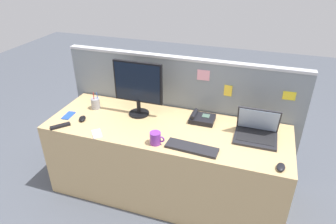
% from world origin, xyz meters
% --- Properties ---
extents(ground_plane, '(10.00, 10.00, 0.00)m').
position_xyz_m(ground_plane, '(0.00, 0.00, 0.00)').
color(ground_plane, '#4C515B').
extents(desk, '(2.13, 0.74, 0.74)m').
position_xyz_m(desk, '(0.00, 0.00, 0.37)').
color(desk, tan).
rests_on(desk, ground_plane).
extents(cubicle_divider, '(2.30, 0.08, 1.25)m').
position_xyz_m(cubicle_divider, '(0.00, 0.41, 0.63)').
color(cubicle_divider, gray).
rests_on(cubicle_divider, ground_plane).
extents(desktop_monitor, '(0.46, 0.19, 0.51)m').
position_xyz_m(desktop_monitor, '(-0.31, 0.14, 1.03)').
color(desktop_monitor, black).
rests_on(desktop_monitor, desk).
extents(laptop, '(0.34, 0.28, 0.25)m').
position_xyz_m(laptop, '(0.76, 0.08, 0.80)').
color(laptop, '#232328').
rests_on(laptop, desk).
extents(desk_phone, '(0.22, 0.18, 0.08)m').
position_xyz_m(desk_phone, '(0.27, 0.19, 0.77)').
color(desk_phone, black).
rests_on(desk_phone, desk).
extents(keyboard_main, '(0.42, 0.15, 0.02)m').
position_xyz_m(keyboard_main, '(0.30, -0.25, 0.75)').
color(keyboard_main, '#232328').
rests_on(keyboard_main, desk).
extents(computer_mouse_right_hand, '(0.09, 0.12, 0.03)m').
position_xyz_m(computer_mouse_right_hand, '(-0.76, -0.13, 0.76)').
color(computer_mouse_right_hand, black).
rests_on(computer_mouse_right_hand, desk).
extents(computer_mouse_left_hand, '(0.07, 0.11, 0.03)m').
position_xyz_m(computer_mouse_left_hand, '(0.95, -0.28, 0.76)').
color(computer_mouse_left_hand, black).
rests_on(computer_mouse_left_hand, desk).
extents(pen_cup, '(0.08, 0.08, 0.18)m').
position_xyz_m(pen_cup, '(-0.76, 0.10, 0.80)').
color(pen_cup, '#99999E').
rests_on(pen_cup, desk).
extents(cell_phone_white_slab, '(0.14, 0.15, 0.01)m').
position_xyz_m(cell_phone_white_slab, '(-0.52, -0.30, 0.75)').
color(cell_phone_white_slab, silver).
rests_on(cell_phone_white_slab, desk).
extents(cell_phone_blue_case, '(0.08, 0.15, 0.01)m').
position_xyz_m(cell_phone_blue_case, '(-0.93, -0.11, 0.75)').
color(cell_phone_blue_case, blue).
rests_on(cell_phone_blue_case, desk).
extents(tv_remote, '(0.15, 0.16, 0.02)m').
position_xyz_m(tv_remote, '(-0.88, -0.30, 0.75)').
color(tv_remote, black).
rests_on(tv_remote, desk).
extents(coffee_mug, '(0.13, 0.09, 0.10)m').
position_xyz_m(coffee_mug, '(-0.00, -0.27, 0.79)').
color(coffee_mug, purple).
rests_on(coffee_mug, desk).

